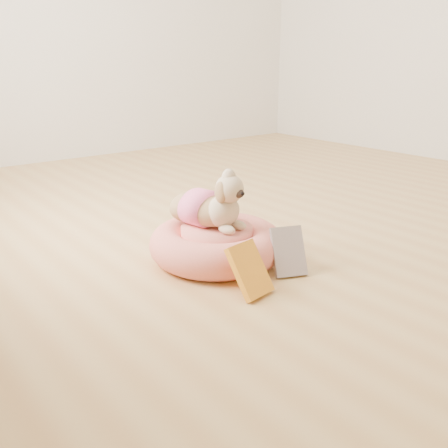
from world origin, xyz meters
TOP-DOWN VIEW (x-y plane):
  - floor at (0.00, 0.00)m, footprint 4.50×4.50m
  - pet_bed at (-0.85, -0.31)m, footprint 0.58×0.58m
  - dog at (-0.87, -0.29)m, footprint 0.32×0.41m
  - book_yellow at (-0.96, -0.65)m, footprint 0.15×0.15m
  - book_white at (-0.72, -0.61)m, footprint 0.16×0.15m

SIDE VIEW (x-z plane):
  - floor at x=0.00m, z-range 0.00..0.00m
  - pet_bed at x=-0.85m, z-range 0.00..0.15m
  - book_white at x=-0.72m, z-range 0.00..0.19m
  - book_yellow at x=-0.96m, z-range 0.00..0.19m
  - dog at x=-0.87m, z-range 0.15..0.41m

